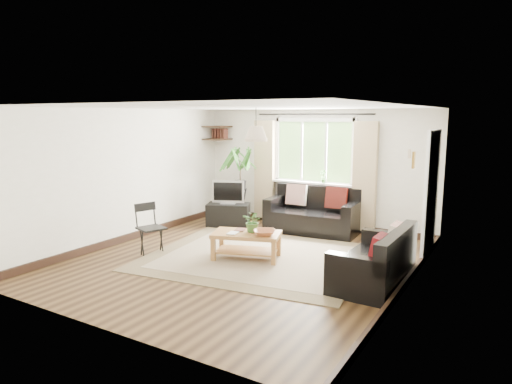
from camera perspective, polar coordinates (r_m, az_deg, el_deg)
The scene contains 24 objects.
floor at distance 7.31m, azimuth -1.62°, elevation -8.59°, with size 5.50×5.50×0.00m, color black.
ceiling at distance 6.95m, azimuth -1.71°, elevation 10.57°, with size 5.50×5.50×0.00m, color white.
wall_back at distance 9.45m, azimuth 7.29°, elevation 2.94°, with size 5.00×0.02×2.40m, color silver.
wall_front at distance 4.97m, azimuth -18.89°, elevation -3.49°, with size 5.00×0.02×2.40m, color silver.
wall_left at distance 8.62m, azimuth -15.87°, elevation 2.01°, with size 0.02×5.50×2.40m, color silver.
wall_right at distance 6.09m, azimuth 18.65°, elevation -1.14°, with size 0.02×5.50×2.40m, color silver.
rug at distance 7.47m, azimuth -0.03°, elevation -8.10°, with size 3.39×2.91×0.02m, color beige.
window at distance 9.38m, azimuth 7.24°, elevation 5.04°, with size 2.50×0.16×2.16m, color white, non-canonical shape.
door at distance 7.78m, azimuth 21.00°, elevation -0.54°, with size 0.06×0.96×2.06m, color silver.
corner_shelf at distance 10.29m, azimuth -4.87°, elevation 7.37°, with size 0.50×0.50×0.34m, color black, non-canonical shape.
pendant_lamp at distance 7.29m, azimuth -0.00°, elevation 7.77°, with size 0.36×0.36×0.54m, color beige, non-canonical shape.
wall_sconce at distance 6.33m, azimuth 18.86°, elevation 4.17°, with size 0.12×0.12×0.28m, color beige, non-canonical shape.
sofa_back at distance 9.04m, azimuth 7.09°, elevation -2.39°, with size 1.78×0.89×0.84m, color black, non-canonical shape.
sofa_right at distance 6.47m, azimuth 14.47°, elevation -7.91°, with size 0.78×1.57×0.74m, color black, non-canonical shape.
coffee_table at distance 7.34m, azimuth -1.19°, elevation -6.74°, with size 1.07×0.58×0.44m, color #975C31, non-canonical shape.
table_plant at distance 7.27m, azimuth -0.37°, elevation -3.70°, with size 0.32×0.27×0.35m, color #355F26.
bowl at distance 7.12m, azimuth 1.06°, elevation -5.08°, with size 0.35×0.35×0.09m, color #A25C37.
book_a at distance 7.26m, azimuth -3.47°, elevation -5.09°, with size 0.15×0.20×0.02m, color silver.
book_b at distance 7.44m, azimuth -2.59°, elevation -4.70°, with size 0.16×0.21×0.02m, color #573022.
tv_stand at distance 9.55m, azimuth -3.48°, elevation -2.83°, with size 0.86×0.49×0.46m, color black.
tv at distance 9.45m, azimuth -3.51°, elevation 0.05°, with size 0.66×0.22×0.51m, color #A5A5AA, non-canonical shape.
palm_stand at distance 9.62m, azimuth -1.97°, elevation 0.81°, with size 0.63×0.63×1.63m, color black, non-canonical shape.
folding_chair at distance 7.77m, azimuth -12.95°, elevation -4.55°, with size 0.43×0.43×0.83m, color black, non-canonical shape.
sill_plant at distance 9.26m, azimuth 8.40°, elevation 1.93°, with size 0.14×0.10×0.27m, color #2D6023.
Camera 1 is at (3.72, -5.87, 2.28)m, focal length 32.00 mm.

